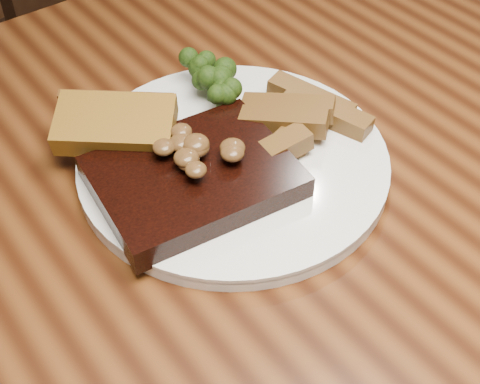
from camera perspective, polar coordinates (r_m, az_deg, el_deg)
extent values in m
cube|color=#512910|center=(0.66, 0.11, -2.08)|extent=(1.60, 0.90, 0.04)
cylinder|color=black|center=(1.50, 13.87, 8.86)|extent=(0.07, 0.07, 0.71)
cube|color=black|center=(1.42, -14.64, 10.49)|extent=(0.53, 0.53, 0.04)
cylinder|color=black|center=(1.75, -12.93, 8.88)|extent=(0.04, 0.04, 0.42)
cylinder|color=black|center=(1.54, -4.11, 4.51)|extent=(0.04, 0.04, 0.42)
cylinder|color=black|center=(1.38, -13.36, -3.11)|extent=(0.04, 0.04, 0.42)
cylinder|color=white|center=(0.68, -0.57, 2.51)|extent=(0.37, 0.37, 0.01)
cube|color=black|center=(0.63, -3.98, 1.20)|extent=(0.20, 0.16, 0.03)
cube|color=beige|center=(0.60, -0.62, -2.43)|extent=(0.15, 0.03, 0.02)
cube|color=brown|center=(0.69, -10.36, 4.38)|extent=(0.13, 0.12, 0.03)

